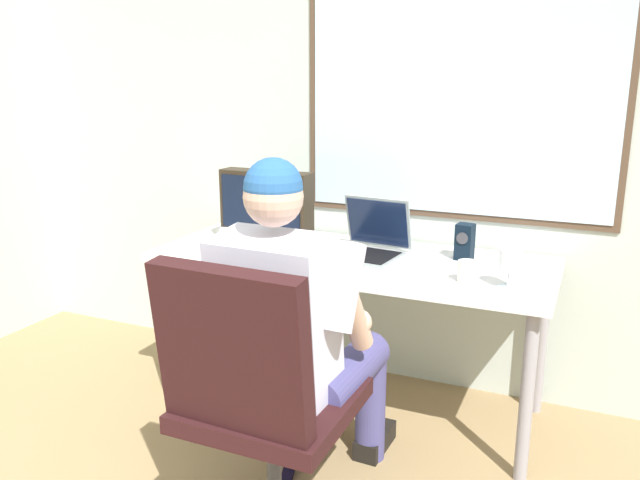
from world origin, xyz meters
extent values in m
cube|color=#B4BFB6|center=(0.00, 2.54, 1.43)|extent=(5.01, 0.06, 2.86)
cube|color=#4C3828|center=(0.08, 2.50, 1.43)|extent=(1.45, 0.01, 1.17)
cube|color=silver|center=(0.08, 2.50, 1.43)|extent=(1.39, 0.02, 1.11)
cylinder|color=gray|center=(-1.10, 1.84, 0.34)|extent=(0.05, 0.05, 0.69)
cylinder|color=gray|center=(0.53, 1.84, 0.34)|extent=(0.05, 0.05, 0.69)
cylinder|color=gray|center=(-1.10, 2.41, 0.34)|extent=(0.05, 0.05, 0.69)
cylinder|color=gray|center=(0.53, 2.41, 0.34)|extent=(0.05, 0.05, 0.69)
cube|color=silver|center=(-0.28, 2.13, 0.71)|extent=(1.76, 0.70, 0.04)
cylinder|color=#3F3F44|center=(-0.23, 1.27, 0.22)|extent=(0.05, 0.05, 0.40)
cube|color=black|center=(-0.23, 1.27, 0.44)|extent=(0.52, 0.52, 0.06)
cube|color=black|center=(-0.23, 1.04, 0.72)|extent=(0.50, 0.14, 0.51)
cylinder|color=#413E72|center=(-0.06, 1.52, 0.47)|extent=(0.17, 0.47, 0.15)
cylinder|color=#413E72|center=(-0.05, 1.75, 0.23)|extent=(0.12, 0.12, 0.47)
cube|color=black|center=(-0.05, 1.81, 0.04)|extent=(0.11, 0.24, 0.08)
cylinder|color=#413E72|center=(-0.38, 1.54, 0.47)|extent=(0.17, 0.47, 0.15)
cylinder|color=#413E72|center=(-0.37, 1.77, 0.23)|extent=(0.12, 0.12, 0.47)
cube|color=black|center=(-0.37, 1.83, 0.04)|extent=(0.11, 0.24, 0.08)
cube|color=silver|center=(-0.23, 1.30, 0.74)|extent=(0.39, 0.29, 0.56)
sphere|color=tan|center=(-0.23, 1.30, 1.13)|extent=(0.19, 0.19, 0.19)
sphere|color=#25538D|center=(-0.23, 1.30, 1.16)|extent=(0.19, 0.19, 0.19)
cylinder|color=silver|center=(0.00, 1.34, 0.86)|extent=(0.10, 0.20, 0.29)
cylinder|color=tan|center=(0.00, 1.43, 0.72)|extent=(0.08, 0.21, 0.26)
sphere|color=tan|center=(0.00, 1.47, 0.69)|extent=(0.09, 0.09, 0.09)
cylinder|color=silver|center=(-0.44, 1.36, 0.86)|extent=(0.10, 0.18, 0.29)
cylinder|color=tan|center=(-0.44, 1.50, 0.81)|extent=(0.08, 0.12, 0.27)
sphere|color=tan|center=(-0.44, 1.59, 0.87)|extent=(0.09, 0.09, 0.09)
cube|color=beige|center=(-0.71, 2.14, 0.73)|extent=(0.24, 0.20, 0.02)
cylinder|color=beige|center=(-0.71, 2.14, 0.77)|extent=(0.04, 0.04, 0.05)
cube|color=black|center=(-0.71, 2.14, 0.93)|extent=(0.45, 0.12, 0.28)
cube|color=black|center=(-0.71, 2.08, 0.93)|extent=(0.41, 0.02, 0.24)
cube|color=gray|center=(-0.22, 2.11, 0.73)|extent=(0.34, 0.29, 0.02)
cube|color=black|center=(-0.22, 2.11, 0.74)|extent=(0.30, 0.25, 0.00)
cube|color=gray|center=(-0.20, 2.27, 0.86)|extent=(0.32, 0.11, 0.24)
cube|color=#0F1933|center=(-0.21, 2.26, 0.85)|extent=(0.29, 0.09, 0.21)
cylinder|color=silver|center=(0.42, 1.95, 0.73)|extent=(0.07, 0.07, 0.00)
cylinder|color=silver|center=(0.42, 1.95, 0.76)|extent=(0.01, 0.01, 0.07)
cylinder|color=silver|center=(0.42, 1.95, 0.83)|extent=(0.08, 0.08, 0.08)
cylinder|color=maroon|center=(0.42, 1.95, 0.81)|extent=(0.07, 0.07, 0.04)
cube|color=black|center=(0.19, 2.27, 0.80)|extent=(0.08, 0.08, 0.16)
cylinder|color=#333338|center=(0.18, 2.23, 0.83)|extent=(0.05, 0.01, 0.05)
cylinder|color=silver|center=(0.26, 1.96, 0.77)|extent=(0.07, 0.07, 0.08)
camera|label=1|loc=(0.69, -0.43, 1.49)|focal=35.90mm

